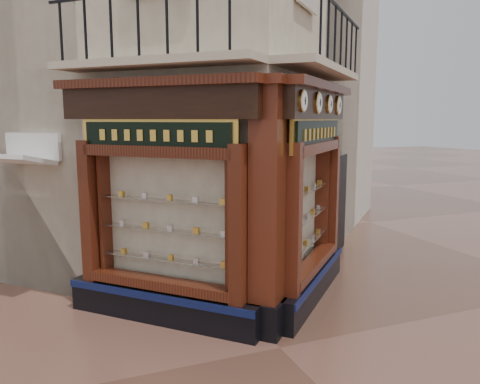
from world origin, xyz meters
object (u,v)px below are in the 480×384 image
clock_b (318,103)px  awning (24,300)px  clock_c (329,104)px  clock_d (338,105)px  signboard_right (318,133)px  corner_pilaster (267,213)px  signboard_left (155,135)px  clock_a (303,101)px

clock_b → awning: size_ratio=0.28×
clock_b → clock_c: (0.59, 0.59, 0.00)m
clock_d → signboard_right: 1.28m
corner_pilaster → clock_b: corner_pilaster is taller
signboard_left → signboard_right: signboard_right is taller
signboard_left → clock_b: bearing=-143.7°
corner_pilaster → signboard_right: corner_pilaster is taller
clock_b → clock_d: bearing=0.0°
clock_b → clock_d: clock_d is taller
clock_a → clock_b: (0.66, 0.66, -0.00)m
clock_a → signboard_left: bearing=107.1°
corner_pilaster → clock_a: 1.76m
corner_pilaster → awning: 5.05m
signboard_right → corner_pilaster: bearing=169.8°
clock_d → signboard_right: bearing=174.6°
signboard_left → clock_c: bearing=-131.9°
clock_b → awning: (-4.84, 2.32, -3.62)m
clock_b → signboard_left: clock_b is taller
clock_a → awning: 6.28m
clock_b → clock_d: 1.63m
clock_a → clock_b: clock_b is taller
corner_pilaster → clock_c: 2.73m
corner_pilaster → clock_c: bearing=-11.4°
clock_b → signboard_right: (0.25, 0.41, -0.52)m
clock_d → awning: 7.10m
corner_pilaster → clock_d: bearing=-8.3°
clock_a → clock_c: 1.76m
corner_pilaster → signboard_right: size_ratio=1.79×
clock_a → signboard_left: (-2.01, 1.07, -0.52)m
clock_d → awning: bearing=124.0°
clock_a → clock_c: same height
clock_a → signboard_left: size_ratio=0.16×
awning → signboard_left: (2.17, -1.91, 3.10)m
clock_b → clock_a: bearing=-180.0°
clock_b → signboard_right: size_ratio=0.16×
clock_a → clock_b: size_ratio=0.93×
clock_a → clock_c: (1.24, 1.24, 0.00)m
clock_b → corner_pilaster: bearing=161.6°
awning → signboard_right: size_ratio=0.59×
clock_c → clock_d: bearing=0.0°
awning → signboard_left: signboard_left is taller
signboard_right → signboard_left: bearing=135.0°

